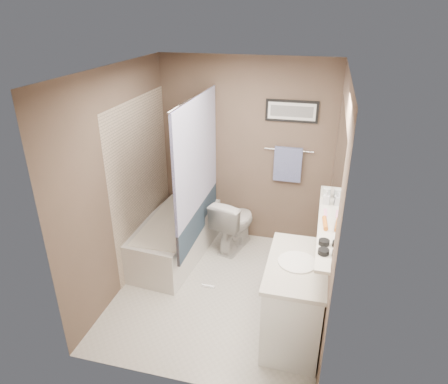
% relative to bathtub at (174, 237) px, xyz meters
% --- Properties ---
extents(ground, '(2.50, 2.50, 0.00)m').
position_rel_bathtub_xyz_m(ground, '(0.75, -0.55, -0.25)').
color(ground, silver).
rests_on(ground, ground).
extents(ceiling, '(2.20, 2.50, 0.04)m').
position_rel_bathtub_xyz_m(ceiling, '(0.75, -0.55, 2.13)').
color(ceiling, white).
rests_on(ceiling, wall_back).
extents(wall_back, '(2.20, 0.04, 2.40)m').
position_rel_bathtub_xyz_m(wall_back, '(0.75, 0.68, 0.95)').
color(wall_back, brown).
rests_on(wall_back, ground).
extents(wall_front, '(2.20, 0.04, 2.40)m').
position_rel_bathtub_xyz_m(wall_front, '(0.75, -1.78, 0.95)').
color(wall_front, brown).
rests_on(wall_front, ground).
extents(wall_left, '(0.04, 2.50, 2.40)m').
position_rel_bathtub_xyz_m(wall_left, '(-0.33, -0.55, 0.95)').
color(wall_left, brown).
rests_on(wall_left, ground).
extents(wall_right, '(0.04, 2.50, 2.40)m').
position_rel_bathtub_xyz_m(wall_right, '(1.83, -0.55, 0.95)').
color(wall_right, brown).
rests_on(wall_right, ground).
extents(tile_surround, '(0.02, 1.55, 2.00)m').
position_rel_bathtub_xyz_m(tile_surround, '(-0.34, -0.05, 0.75)').
color(tile_surround, '#BDA78F').
rests_on(tile_surround, wall_left).
extents(curtain_rod, '(0.02, 1.55, 0.02)m').
position_rel_bathtub_xyz_m(curtain_rod, '(0.35, -0.05, 1.80)').
color(curtain_rod, silver).
rests_on(curtain_rod, wall_left).
extents(curtain_upper, '(0.03, 1.45, 1.28)m').
position_rel_bathtub_xyz_m(curtain_upper, '(0.35, -0.05, 1.15)').
color(curtain_upper, silver).
rests_on(curtain_upper, curtain_rod).
extents(curtain_lower, '(0.03, 1.45, 0.36)m').
position_rel_bathtub_xyz_m(curtain_lower, '(0.35, -0.05, 0.33)').
color(curtain_lower, '#283A4B').
rests_on(curtain_lower, curtain_rod).
extents(mirror, '(0.02, 1.60, 1.00)m').
position_rel_bathtub_xyz_m(mirror, '(1.84, -0.70, 1.37)').
color(mirror, silver).
rests_on(mirror, wall_right).
extents(shelf, '(0.12, 1.60, 0.03)m').
position_rel_bathtub_xyz_m(shelf, '(1.79, -0.70, 0.85)').
color(shelf, silver).
rests_on(shelf, wall_right).
extents(towel_bar, '(0.60, 0.02, 0.02)m').
position_rel_bathtub_xyz_m(towel_bar, '(1.30, 0.67, 1.05)').
color(towel_bar, silver).
rests_on(towel_bar, wall_back).
extents(towel, '(0.34, 0.05, 0.44)m').
position_rel_bathtub_xyz_m(towel, '(1.30, 0.65, 0.87)').
color(towel, '#8C98CC').
rests_on(towel, towel_bar).
extents(art_frame, '(0.62, 0.02, 0.26)m').
position_rel_bathtub_xyz_m(art_frame, '(1.30, 0.68, 1.53)').
color(art_frame, black).
rests_on(art_frame, wall_back).
extents(art_mat, '(0.56, 0.00, 0.20)m').
position_rel_bathtub_xyz_m(art_mat, '(1.30, 0.67, 1.53)').
color(art_mat, white).
rests_on(art_mat, art_frame).
extents(art_image, '(0.50, 0.00, 0.13)m').
position_rel_bathtub_xyz_m(art_image, '(1.30, 0.67, 1.53)').
color(art_image, '#595959').
rests_on(art_image, art_mat).
extents(door, '(0.80, 0.02, 2.00)m').
position_rel_bathtub_xyz_m(door, '(1.30, -1.79, 0.75)').
color(door, silver).
rests_on(door, wall_front).
extents(door_handle, '(0.10, 0.02, 0.02)m').
position_rel_bathtub_xyz_m(door_handle, '(0.97, -1.74, 0.75)').
color(door_handle, silver).
rests_on(door_handle, door).
extents(bathtub, '(0.83, 1.56, 0.50)m').
position_rel_bathtub_xyz_m(bathtub, '(0.00, 0.00, 0.00)').
color(bathtub, silver).
rests_on(bathtub, ground).
extents(tub_rim, '(0.56, 1.36, 0.02)m').
position_rel_bathtub_xyz_m(tub_rim, '(-0.00, 0.00, 0.25)').
color(tub_rim, white).
rests_on(tub_rim, bathtub).
extents(toilet, '(0.56, 0.78, 0.71)m').
position_rel_bathtub_xyz_m(toilet, '(0.69, 0.37, 0.11)').
color(toilet, silver).
rests_on(toilet, ground).
extents(vanity, '(0.53, 0.91, 0.80)m').
position_rel_bathtub_xyz_m(vanity, '(1.60, -1.03, 0.15)').
color(vanity, white).
rests_on(vanity, ground).
extents(countertop, '(0.54, 0.96, 0.04)m').
position_rel_bathtub_xyz_m(countertop, '(1.59, -1.03, 0.57)').
color(countertop, beige).
rests_on(countertop, vanity).
extents(sink_basin, '(0.34, 0.34, 0.01)m').
position_rel_bathtub_xyz_m(sink_basin, '(1.58, -1.03, 0.60)').
color(sink_basin, white).
rests_on(sink_basin, countertop).
extents(faucet_spout, '(0.02, 0.02, 0.10)m').
position_rel_bathtub_xyz_m(faucet_spout, '(1.78, -1.03, 0.64)').
color(faucet_spout, silver).
rests_on(faucet_spout, countertop).
extents(faucet_knob, '(0.05, 0.05, 0.05)m').
position_rel_bathtub_xyz_m(faucet_knob, '(1.78, -0.93, 0.62)').
color(faucet_knob, silver).
rests_on(faucet_knob, countertop).
extents(candle_bowl_near, '(0.09, 0.09, 0.04)m').
position_rel_bathtub_xyz_m(candle_bowl_near, '(1.79, -1.26, 0.89)').
color(candle_bowl_near, black).
rests_on(candle_bowl_near, shelf).
extents(candle_bowl_far, '(0.09, 0.09, 0.04)m').
position_rel_bathtub_xyz_m(candle_bowl_far, '(1.79, -1.12, 0.89)').
color(candle_bowl_far, black).
rests_on(candle_bowl_far, shelf).
extents(hair_brush_front, '(0.06, 0.22, 0.04)m').
position_rel_bathtub_xyz_m(hair_brush_front, '(1.79, -0.79, 0.89)').
color(hair_brush_front, orange).
rests_on(hair_brush_front, shelf).
extents(pink_comb, '(0.04, 0.16, 0.01)m').
position_rel_bathtub_xyz_m(pink_comb, '(1.79, -0.55, 0.87)').
color(pink_comb, '#FF9BC1').
rests_on(pink_comb, shelf).
extents(glass_jar, '(0.08, 0.08, 0.10)m').
position_rel_bathtub_xyz_m(glass_jar, '(1.79, -0.18, 0.92)').
color(glass_jar, silver).
rests_on(glass_jar, shelf).
extents(soap_bottle, '(0.07, 0.07, 0.14)m').
position_rel_bathtub_xyz_m(soap_bottle, '(1.79, -0.34, 0.93)').
color(soap_bottle, '#999999').
rests_on(soap_bottle, shelf).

